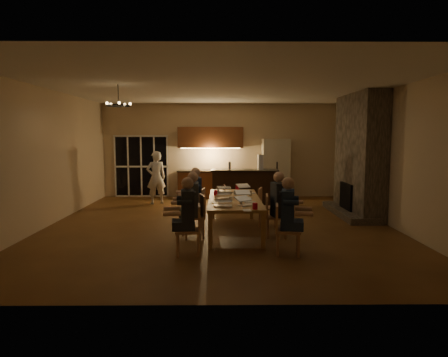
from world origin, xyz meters
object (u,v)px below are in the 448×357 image
at_px(bar_bottle, 230,166).
at_px(chair_left_far, 195,208).
at_px(refrigerator, 276,169).
at_px(dining_table, 234,215).
at_px(person_left_mid, 193,205).
at_px(laptop_e, 225,187).
at_px(chair_right_far, 268,207).
at_px(can_right, 250,193).
at_px(laptop_b, 246,200).
at_px(laptop_f, 245,187).
at_px(redcup_near, 255,206).
at_px(plate_left, 219,205).
at_px(person_left_near, 188,216).
at_px(mug_mid, 235,192).
at_px(redcup_mid, 216,192).
at_px(chair_left_near, 188,230).
at_px(can_silver, 241,201).
at_px(mug_front, 231,199).
at_px(laptop_c, 223,193).
at_px(chandelier, 118,106).
at_px(chair_right_mid, 276,216).
at_px(person_right_mid, 278,205).
at_px(person_left_far, 196,197).
at_px(laptop_d, 244,193).
at_px(plate_near, 250,202).
at_px(plate_far, 250,193).
at_px(redcup_far, 237,187).
at_px(mug_back, 218,191).
at_px(standing_person, 156,178).
at_px(bar_blender, 260,162).
at_px(bar_island, 245,187).
at_px(person_right_near, 288,216).
at_px(chair_left_mid, 193,216).
at_px(laptop_a, 224,200).
at_px(chair_right_near, 288,230).

bearing_deg(bar_bottle, chair_left_far, -106.48).
xyz_separation_m(refrigerator, dining_table, (-1.56, -4.82, -0.62)).
distance_m(refrigerator, person_left_mid, 5.88).
distance_m(laptop_e, bar_bottle, 2.51).
distance_m(chair_right_far, can_right, 0.62).
height_order(laptop_b, laptop_f, same).
relative_size(redcup_near, plate_left, 0.54).
height_order(redcup_near, bar_bottle, bar_bottle).
height_order(person_left_near, mug_mid, person_left_near).
bearing_deg(redcup_near, chair_left_far, 123.44).
xyz_separation_m(chair_right_far, redcup_mid, (-1.23, -0.10, 0.37)).
bearing_deg(chair_left_near, can_silver, 129.73).
bearing_deg(mug_front, person_left_mid, -173.48).
relative_size(chair_left_far, laptop_c, 2.78).
xyz_separation_m(dining_table, chandelier, (-2.49, 0.08, 2.38)).
height_order(laptop_b, mug_front, laptop_b).
xyz_separation_m(chair_right_mid, plate_left, (-1.19, -0.49, 0.31)).
distance_m(refrigerator, laptop_b, 5.89).
relative_size(redcup_near, can_silver, 1.00).
height_order(chair_left_near, person_right_mid, person_right_mid).
bearing_deg(person_left_far, bar_bottle, 152.46).
height_order(laptop_d, plate_near, laptop_d).
xyz_separation_m(mug_front, plate_far, (0.48, 1.16, -0.04)).
xyz_separation_m(redcup_far, can_silver, (-0.02, -2.21, 0.00)).
distance_m(laptop_f, mug_mid, 0.62).
distance_m(refrigerator, redcup_mid, 4.80).
relative_size(person_left_near, mug_back, 13.80).
xyz_separation_m(person_right_mid, laptop_d, (-0.69, 0.49, 0.17)).
bearing_deg(bar_bottle, plate_left, -93.91).
distance_m(chair_right_mid, chandelier, 4.11).
height_order(redcup_mid, can_right, same).
distance_m(person_left_mid, can_right, 1.50).
relative_size(chair_left_near, chair_left_far, 1.00).
height_order(standing_person, bar_blender, standing_person).
bearing_deg(bar_island, person_right_near, -80.38).
relative_size(laptop_d, bar_bottle, 1.33).
height_order(chair_left_near, redcup_mid, chair_left_near).
bearing_deg(person_right_mid, person_left_far, 47.78).
relative_size(redcup_mid, bar_bottle, 0.50).
bearing_deg(bar_island, laptop_c, -96.33).
bearing_deg(laptop_f, chair_left_mid, -147.63).
distance_m(chair_right_mid, laptop_f, 1.74).
height_order(laptop_a, plate_left, laptop_a).
xyz_separation_m(chair_right_near, mug_back, (-1.27, 2.41, 0.36)).
bearing_deg(redcup_near, chair_left_near, -164.64).
bearing_deg(chandelier, laptop_d, -2.69).
height_order(mug_front, mug_mid, same).
distance_m(chair_right_near, plate_left, 1.46).
xyz_separation_m(chair_right_far, can_silver, (-0.71, -1.31, 0.37)).
height_order(bar_island, bar_bottle, bar_bottle).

